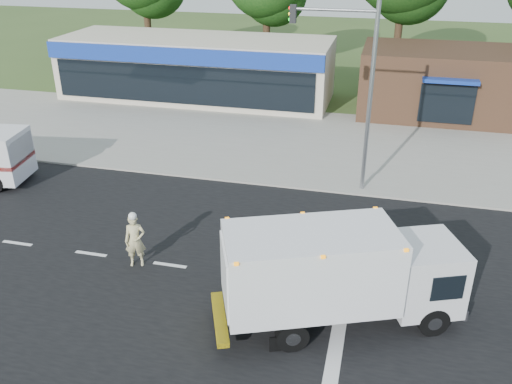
% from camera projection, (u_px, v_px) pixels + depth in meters
% --- Properties ---
extents(ground, '(120.00, 120.00, 0.00)m').
position_uv_depth(ground, '(254.00, 277.00, 17.99)').
color(ground, '#385123').
rests_on(ground, ground).
extents(road_asphalt, '(60.00, 14.00, 0.02)m').
position_uv_depth(road_asphalt, '(254.00, 277.00, 17.99)').
color(road_asphalt, black).
rests_on(road_asphalt, ground).
extents(sidewalk, '(60.00, 2.40, 0.12)m').
position_uv_depth(sidewalk, '(297.00, 177.00, 25.12)').
color(sidewalk, gray).
rests_on(sidewalk, ground).
extents(parking_apron, '(60.00, 9.00, 0.02)m').
position_uv_depth(parking_apron, '(315.00, 136.00, 30.21)').
color(parking_apron, gray).
rests_on(parking_apron, ground).
extents(lane_markings, '(55.20, 7.00, 0.01)m').
position_uv_depth(lane_markings, '(287.00, 308.00, 16.51)').
color(lane_markings, silver).
rests_on(lane_markings, road_asphalt).
extents(ems_box_truck, '(7.32, 4.64, 3.11)m').
position_uv_depth(ems_box_truck, '(337.00, 271.00, 15.16)').
color(ems_box_truck, black).
rests_on(ems_box_truck, ground).
extents(emergency_worker, '(0.82, 0.67, 2.03)m').
position_uv_depth(emergency_worker, '(135.00, 240.00, 18.25)').
color(emergency_worker, '#C9BD86').
rests_on(emergency_worker, ground).
extents(retail_strip_mall, '(18.00, 6.20, 4.00)m').
position_uv_depth(retail_strip_mall, '(196.00, 68.00, 36.45)').
color(retail_strip_mall, beige).
rests_on(retail_strip_mall, ground).
extents(brown_storefront, '(10.00, 6.70, 4.00)m').
position_uv_depth(brown_storefront, '(444.00, 82.00, 33.05)').
color(brown_storefront, '#382316').
rests_on(brown_storefront, ground).
extents(traffic_signal_pole, '(3.51, 0.25, 8.00)m').
position_uv_depth(traffic_signal_pole, '(356.00, 80.00, 21.97)').
color(traffic_signal_pole, gray).
rests_on(traffic_signal_pole, ground).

